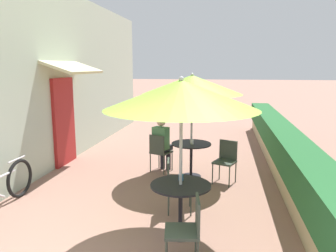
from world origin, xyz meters
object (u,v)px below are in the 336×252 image
at_px(patio_umbrella_mid, 192,85).
at_px(seated_patron_mid_left, 162,142).
at_px(cafe_chair_near_right, 175,181).
at_px(cafe_chair_mid_right, 226,158).
at_px(cafe_chair_mid_left, 159,150).
at_px(cafe_chair_near_left, 188,226).
at_px(patio_table_mid, 191,152).
at_px(coffee_cup_near, 181,177).
at_px(patio_table_near, 181,197).
at_px(patio_umbrella_near, 181,95).
at_px(coffee_cup_mid, 192,142).

distance_m(patio_umbrella_mid, seated_patron_mid_left, 1.51).
xyz_separation_m(cafe_chair_near_right, cafe_chair_mid_right, (0.83, 1.54, 0.00)).
bearing_deg(cafe_chair_mid_left, cafe_chair_near_left, -51.63).
bearing_deg(patio_table_mid, coffee_cup_near, -87.86).
distance_m(coffee_cup_near, seated_patron_mid_left, 2.76).
distance_m(patio_table_near, cafe_chair_mid_left, 2.83).
height_order(patio_umbrella_near, cafe_chair_mid_left, patio_umbrella_near).
xyz_separation_m(cafe_chair_mid_left, coffee_cup_mid, (0.76, -0.27, 0.28)).
height_order(cafe_chair_near_left, patio_umbrella_mid, patio_umbrella_mid).
relative_size(patio_table_near, cafe_chair_mid_left, 0.98).
distance_m(coffee_cup_near, patio_table_mid, 2.34).
bearing_deg(seated_patron_mid_left, patio_table_mid, -2.65).
relative_size(patio_table_mid, patio_umbrella_mid, 0.38).
bearing_deg(cafe_chair_mid_right, patio_table_mid, 5.71).
relative_size(cafe_chair_mid_left, cafe_chair_mid_right, 1.00).
xyz_separation_m(cafe_chair_near_right, coffee_cup_near, (0.17, -0.58, 0.28)).
bearing_deg(cafe_chair_mid_left, patio_umbrella_mid, 5.71).
xyz_separation_m(cafe_chair_mid_right, coffee_cup_mid, (-0.72, 0.15, 0.28)).
bearing_deg(cafe_chair_mid_left, coffee_cup_mid, 1.84).
bearing_deg(coffee_cup_mid, patio_umbrella_mid, 109.87).
xyz_separation_m(patio_umbrella_near, cafe_chair_near_left, (0.19, -0.74, -1.48)).
relative_size(cafe_chair_near_right, patio_table_mid, 1.03).
relative_size(cafe_chair_near_left, seated_patron_mid_left, 0.70).
bearing_deg(coffee_cup_mid, cafe_chair_mid_right, -11.67).
bearing_deg(coffee_cup_near, patio_table_mid, 92.14).
height_order(cafe_chair_near_left, seated_patron_mid_left, seated_patron_mid_left).
xyz_separation_m(coffee_cup_near, seated_patron_mid_left, (-0.78, 2.64, -0.11)).
height_order(patio_umbrella_near, cafe_chair_near_left, patio_umbrella_near).
distance_m(patio_table_mid, coffee_cup_mid, 0.24).
xyz_separation_m(patio_umbrella_near, cafe_chair_near_right, (-0.19, 0.74, -1.48)).
bearing_deg(cafe_chair_mid_right, cafe_chair_near_left, 103.36).
xyz_separation_m(patio_table_mid, cafe_chair_mid_left, (-0.74, 0.21, -0.05)).
xyz_separation_m(cafe_chair_near_right, patio_table_mid, (0.09, 1.75, 0.05)).
distance_m(cafe_chair_near_left, patio_table_mid, 3.25).
height_order(patio_umbrella_near, seated_patron_mid_left, patio_umbrella_near).
bearing_deg(coffee_cup_mid, coffee_cup_near, -88.37).
bearing_deg(patio_table_mid, coffee_cup_mid, -70.13).
bearing_deg(cafe_chair_near_left, seated_patron_mid_left, 6.86).
relative_size(cafe_chair_mid_left, seated_patron_mid_left, 0.70).
relative_size(cafe_chair_near_left, cafe_chair_mid_left, 1.00).
distance_m(patio_table_near, cafe_chair_mid_right, 2.37).
bearing_deg(cafe_chair_near_right, patio_table_mid, 168.38).
distance_m(patio_table_mid, cafe_chair_mid_left, 0.77).
distance_m(patio_umbrella_mid, cafe_chair_mid_right, 1.67).
bearing_deg(patio_table_near, cafe_chair_mid_left, 107.30).
bearing_deg(coffee_cup_near, coffee_cup_mid, 91.63).
distance_m(cafe_chair_near_left, cafe_chair_near_right, 1.54).
height_order(coffee_cup_near, patio_table_mid, coffee_cup_near).
bearing_deg(patio_umbrella_near, cafe_chair_near_left, -75.53).
height_order(cafe_chair_near_right, coffee_cup_mid, cafe_chair_near_right).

